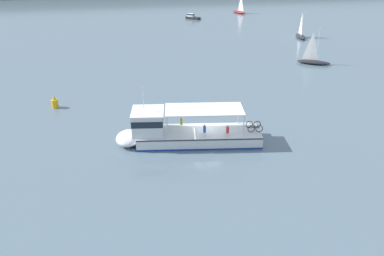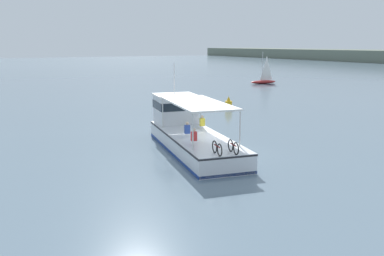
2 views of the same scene
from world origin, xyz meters
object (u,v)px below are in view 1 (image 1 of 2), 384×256
object	(u,v)px
ferry_main	(180,132)
sailboat_far_right	(313,61)
motorboat_horizon_west	(192,17)
sailboat_off_stern	(301,35)
channel_buoy	(55,103)
sailboat_horizon_east	(239,11)

from	to	relation	value
ferry_main	sailboat_far_right	world-z (taller)	sailboat_far_right
motorboat_horizon_west	sailboat_off_stern	world-z (taller)	sailboat_off_stern
motorboat_horizon_west	channel_buoy	world-z (taller)	channel_buoy
sailboat_off_stern	ferry_main	bearing A→B (deg)	-128.77
ferry_main	sailboat_horizon_east	xyz separation A→B (m)	(28.37, 69.27, -0.47)
ferry_main	sailboat_off_stern	distance (m)	48.40
motorboat_horizon_west	sailboat_horizon_east	world-z (taller)	sailboat_horizon_east
motorboat_horizon_west	sailboat_far_right	xyz separation A→B (m)	(9.53, -42.37, -0.00)
ferry_main	sailboat_far_right	bearing A→B (deg)	40.85
sailboat_far_right	channel_buoy	world-z (taller)	sailboat_far_right
motorboat_horizon_west	sailboat_off_stern	xyz separation A→B (m)	(16.04, -25.22, -0.00)
channel_buoy	sailboat_off_stern	bearing A→B (deg)	32.62
sailboat_off_stern	channel_buoy	distance (m)	50.06
motorboat_horizon_west	sailboat_off_stern	distance (m)	29.89
ferry_main	sailboat_horizon_east	world-z (taller)	sailboat_horizon_east
sailboat_horizon_east	sailboat_off_stern	bearing A→B (deg)	-86.47
sailboat_far_right	ferry_main	bearing A→B (deg)	-139.15
channel_buoy	sailboat_horizon_east	bearing A→B (deg)	55.50
motorboat_horizon_west	sailboat_horizon_east	distance (m)	15.44
ferry_main	motorboat_horizon_west	distance (m)	64.56
ferry_main	channel_buoy	world-z (taller)	ferry_main
motorboat_horizon_west	ferry_main	bearing A→B (deg)	-102.77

